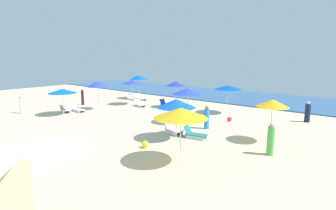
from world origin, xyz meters
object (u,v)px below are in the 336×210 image
Objects in this scene: umbrella_3 at (181,113)px; beach_ball_1 at (145,144)px; lounge_chair_9_1 at (78,109)px; umbrella_0 at (139,77)px; lounge_chair_0_1 at (141,98)px; beachgoer_4 at (207,118)px; beachgoer_1 at (21,105)px; umbrella_2 at (273,103)px; lounge_chair_4_0 at (165,104)px; lounge_chair_1_0 at (140,104)px; lounge_chair_9_0 at (65,110)px; lounge_chair_0_0 at (132,98)px; umbrella_8 at (228,87)px; beachgoer_0 at (308,113)px; umbrella_9 at (62,91)px; umbrella_4 at (176,84)px; umbrella_7 at (188,91)px; umbrella_5 at (176,103)px; beach_ball_0 at (230,119)px; lounge_chair_5_1 at (195,134)px; lounge_chair_5_0 at (173,130)px; umbrella_1 at (132,82)px; beachgoer_2 at (271,140)px; beachgoer_3 at (83,97)px.

umbrella_3 is 6.73× the size of beach_ball_1.
umbrella_0 is at bearing 12.38° from lounge_chair_9_1.
beachgoer_4 is at bearing -115.76° from lounge_chair_0_1.
umbrella_3 is at bearing 15.31° from beachgoer_1.
lounge_chair_4_0 is (-11.77, 4.51, -2.05)m from umbrella_2.
lounge_chair_1_0 is 0.99× the size of lounge_chair_9_0.
umbrella_0 is at bearing 2.98° from lounge_chair_0_0.
beachgoer_0 is (6.18, 0.97, -1.57)m from umbrella_8.
umbrella_0 is 2.60m from lounge_chair_0_0.
beachgoer_1 is (-2.04, -11.13, 0.48)m from lounge_chair_0_0.
lounge_chair_0_1 is 0.51× the size of umbrella_8.
umbrella_9 is 2.35m from lounge_chair_9_1.
umbrella_4 reaches higher than lounge_chair_0_0.
lounge_chair_9_1 is (-2.46, -5.34, 0.00)m from lounge_chair_1_0.
umbrella_7 reaches higher than lounge_chair_0_0.
umbrella_4 is at bearing 66.38° from beachgoer_1.
umbrella_4 reaches higher than beachgoer_0.
beach_ball_1 is at bearing 170.22° from umbrella_3.
lounge_chair_0_1 is at bearing -66.46° from lounge_chair_0_0.
umbrella_5 is at bearing -67.38° from beachgoer_4.
beachgoer_1 reaches higher than lounge_chair_9_0.
beach_ball_0 is 0.92× the size of beach_ball_1.
umbrella_5 is at bearing -64.16° from umbrella_7.
lounge_chair_5_1 is at bearing -116.18° from lounge_chair_4_0.
umbrella_9 is (-10.75, -1.45, 1.78)m from lounge_chair_5_0.
beachgoer_1 is at bearing 179.82° from umbrella_3.
beach_ball_0 is at bearing -86.51° from lounge_chair_4_0.
umbrella_0 reaches higher than lounge_chair_9_1.
umbrella_3 reaches higher than beachgoer_0.
umbrella_0 is 1.11× the size of umbrella_5.
umbrella_0 reaches higher than beach_ball_0.
umbrella_2 reaches higher than beachgoer_0.
beachgoer_0 is at bearing 36.88° from beach_ball_0.
umbrella_1 is at bearing 162.66° from umbrella_7.
umbrella_2 is at bearing -55.94° from lounge_chair_5_0.
lounge_chair_0_1 is at bearing 140.80° from umbrella_3.
umbrella_8 reaches higher than beachgoer_2.
umbrella_7 is (11.13, -4.71, 2.16)m from lounge_chair_0_0.
lounge_chair_1_0 is 9.94m from beachgoer_4.
umbrella_0 is 20.37m from beachgoer_2.
umbrella_3 is 5.24m from lounge_chair_5_0.
beach_ball_0 is (12.01, 6.89, -1.88)m from umbrella_9.
beachgoer_2 is (7.07, -2.74, -1.64)m from umbrella_7.
umbrella_9 is (-16.16, -3.77, -0.24)m from umbrella_2.
umbrella_4 is at bearing -33.26° from lounge_chair_9_1.
umbrella_7 is (5.43, -3.90, 2.17)m from lounge_chair_4_0.
lounge_chair_1_0 is at bearing -13.53° from umbrella_1.
umbrella_9 is at bearing 108.56° from lounge_chair_5_0.
umbrella_5 reaches higher than beachgoer_3.
lounge_chair_0_1 is 0.84× the size of lounge_chair_1_0.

